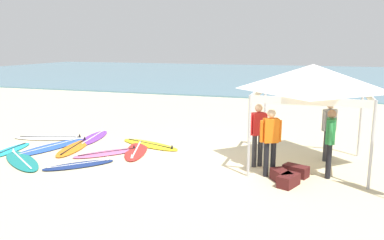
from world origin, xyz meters
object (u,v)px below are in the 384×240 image
surfboard_purple (93,138)px  surfboard_white (51,138)px  person_grey (329,127)px  surfboard_teal (22,161)px  surfboard_red (136,150)px  person_red (258,131)px  surfboard_orange (74,147)px  person_green (330,139)px  gear_bag_on_sand (289,180)px  surfboard_pink (108,153)px  surfboard_blue (51,147)px  surfboard_cyan (10,150)px  canopy_tent (312,78)px  surfboard_yellow (150,144)px  gear_bag_by_pole (281,176)px  surfboard_navy (79,165)px  gear_bag_near_tent (296,171)px  person_orange (270,138)px

surfboard_purple → surfboard_white: same height
person_grey → surfboard_white: bearing=-178.1°
surfboard_teal → surfboard_white: bearing=111.6°
surfboard_red → person_red: person_red is taller
surfboard_orange → person_green: size_ratio=1.33×
person_green → gear_bag_on_sand: (-0.88, -0.94, -0.85)m
surfboard_pink → surfboard_blue: bearing=179.4°
surfboard_cyan → surfboard_orange: bearing=27.8°
surfboard_cyan → surfboard_white: 1.76m
surfboard_pink → surfboard_white: bearing=159.9°
canopy_tent → surfboard_yellow: canopy_tent is taller
surfboard_orange → surfboard_cyan: bearing=-152.2°
surfboard_blue → person_red: 6.61m
surfboard_red → gear_bag_by_pole: gear_bag_by_pole is taller
surfboard_pink → surfboard_white: 3.09m
surfboard_navy → surfboard_red: size_ratio=0.71×
surfboard_teal → gear_bag_by_pole: 7.14m
surfboard_white → person_red: size_ratio=1.54×
canopy_tent → surfboard_purple: canopy_tent is taller
surfboard_pink → gear_bag_on_sand: (5.39, -1.04, 0.10)m
gear_bag_by_pole → canopy_tent: bearing=70.0°
surfboard_red → person_grey: size_ratio=1.42×
surfboard_navy → person_red: (4.59, 1.49, 0.95)m
surfboard_orange → gear_bag_near_tent: 6.87m
surfboard_purple → surfboard_white: size_ratio=0.88×
surfboard_white → surfboard_navy: bearing=-40.3°
surfboard_purple → surfboard_white: (-1.42, -0.47, -0.00)m
person_green → gear_bag_on_sand: size_ratio=2.85×
surfboard_white → surfboard_red: same height
surfboard_navy → surfboard_white: 3.62m
canopy_tent → surfboard_purple: 7.65m
surfboard_navy → surfboard_red: 2.00m
surfboard_purple → surfboard_blue: bearing=-112.0°
surfboard_orange → surfboard_yellow: same height
person_green → surfboard_cyan: bearing=-176.3°
surfboard_orange → surfboard_white: bearing=150.9°
gear_bag_by_pole → surfboard_orange: bearing=171.5°
surfboard_navy → surfboard_teal: size_ratio=0.73×
surfboard_pink → person_grey: (6.27, 1.37, 0.95)m
surfboard_purple → gear_bag_on_sand: (6.87, -2.58, 0.10)m
surfboard_teal → surfboard_yellow: (2.71, 2.75, 0.00)m
surfboard_orange → person_orange: size_ratio=1.33×
surfboard_pink → surfboard_navy: size_ratio=1.11×
surfboard_red → surfboard_yellow: bearing=81.0°
surfboard_navy → person_grey: (6.40, 2.65, 0.95)m
surfboard_pink → person_green: person_green is taller
surfboard_orange → surfboard_teal: (-0.56, -1.65, -0.00)m
surfboard_yellow → surfboard_white: same height
surfboard_red → surfboard_navy: bearing=-114.1°
gear_bag_near_tent → surfboard_blue: bearing=177.7°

